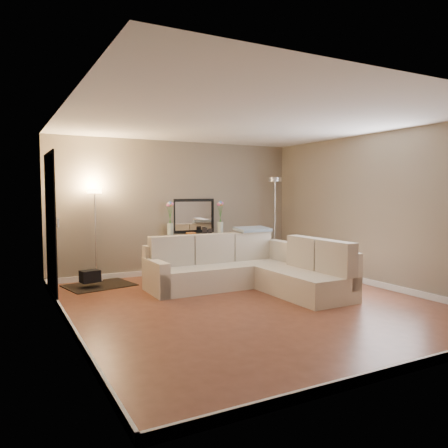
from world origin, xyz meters
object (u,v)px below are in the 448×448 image
floor_lamp_lit (95,217)px  floor_lamp_unlit (275,204)px  console_table (192,252)px  sectional_sofa (249,269)px

floor_lamp_lit → floor_lamp_unlit: (3.69, -0.20, 0.18)m
console_table → floor_lamp_lit: (-1.87, -0.02, 0.74)m
sectional_sofa → floor_lamp_lit: 2.88m
floor_lamp_lit → floor_lamp_unlit: bearing=-3.2°
sectional_sofa → console_table: sectional_sofa is taller
floor_lamp_unlit → floor_lamp_lit: bearing=176.8°
floor_lamp_lit → floor_lamp_unlit: size_ratio=0.87×
sectional_sofa → floor_lamp_lit: size_ratio=1.52×
console_table → floor_lamp_lit: 2.02m
sectional_sofa → floor_lamp_lit: (-2.14, 1.73, 0.85)m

